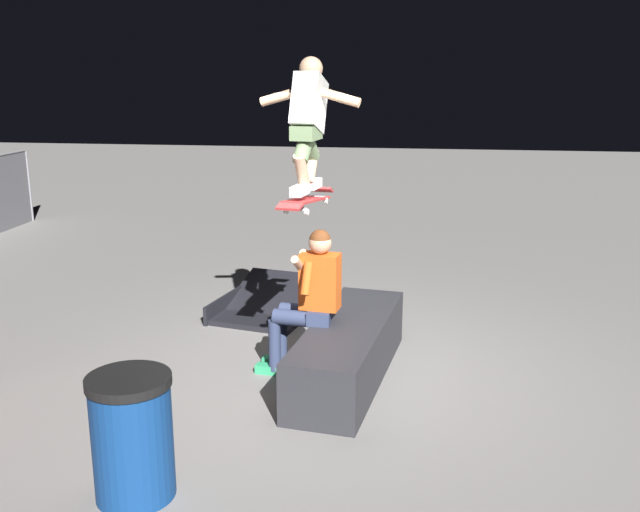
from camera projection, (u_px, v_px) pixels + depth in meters
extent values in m
plane|color=slate|center=(331.00, 372.00, 6.49)|extent=(40.00, 40.00, 0.00)
cube|color=#28282D|center=(348.00, 351.00, 6.31)|extent=(2.16, 0.89, 0.52)
cube|color=#2D3856|center=(320.00, 315.00, 6.29)|extent=(0.32, 0.20, 0.12)
cube|color=#D15119|center=(320.00, 281.00, 6.21)|extent=(0.24, 0.36, 0.50)
sphere|color=tan|center=(320.00, 243.00, 6.12)|extent=(0.20, 0.20, 0.20)
sphere|color=brown|center=(320.00, 240.00, 6.12)|extent=(0.19, 0.19, 0.19)
cylinder|color=#D15119|center=(307.00, 279.00, 6.02)|extent=(0.20, 0.10, 0.29)
cylinder|color=tan|center=(298.00, 264.00, 6.09)|extent=(0.24, 0.10, 0.19)
cylinder|color=#D15119|center=(320.00, 267.00, 6.39)|extent=(0.20, 0.10, 0.29)
cylinder|color=tan|center=(306.00, 257.00, 6.32)|extent=(0.24, 0.10, 0.19)
cylinder|color=#2D3856|center=(295.00, 318.00, 6.26)|extent=(0.19, 0.42, 0.14)
cylinder|color=#2D3856|center=(275.00, 345.00, 6.38)|extent=(0.11, 0.11, 0.48)
cube|color=#2D9E66|center=(270.00, 369.00, 6.46)|extent=(0.13, 0.27, 0.08)
cylinder|color=#2D3856|center=(302.00, 312.00, 6.43)|extent=(0.19, 0.42, 0.14)
cylinder|color=#2D3856|center=(281.00, 338.00, 6.55)|extent=(0.11, 0.11, 0.48)
cube|color=#2D9E66|center=(276.00, 362.00, 6.62)|extent=(0.13, 0.27, 0.08)
cube|color=#B72D2D|center=(307.00, 200.00, 6.08)|extent=(0.82, 0.31, 0.10)
cube|color=#B72D2D|center=(321.00, 189.00, 6.49)|extent=(0.15, 0.21, 0.07)
cube|color=#B72D2D|center=(289.00, 207.00, 5.66)|extent=(0.15, 0.22, 0.05)
cube|color=#99999E|center=(316.00, 197.00, 6.35)|extent=(0.08, 0.17, 0.04)
cylinder|color=white|center=(306.00, 200.00, 6.38)|extent=(0.06, 0.04, 0.05)
cylinder|color=white|center=(326.00, 201.00, 6.33)|extent=(0.06, 0.04, 0.05)
cube|color=#99999E|center=(296.00, 208.00, 5.83)|extent=(0.08, 0.17, 0.04)
cylinder|color=white|center=(286.00, 211.00, 5.86)|extent=(0.06, 0.04, 0.05)
cylinder|color=white|center=(307.00, 212.00, 5.81)|extent=(0.06, 0.04, 0.05)
cube|color=white|center=(313.00, 184.00, 6.22)|extent=(0.27, 0.14, 0.08)
cube|color=white|center=(300.00, 190.00, 5.89)|extent=(0.27, 0.14, 0.08)
cylinder|color=tan|center=(311.00, 167.00, 6.13)|extent=(0.25, 0.13, 0.31)
cylinder|color=#5A704D|center=(308.00, 144.00, 6.01)|extent=(0.35, 0.18, 0.33)
cylinder|color=tan|center=(302.00, 170.00, 5.90)|extent=(0.25, 0.13, 0.31)
cylinder|color=#5A704D|center=(304.00, 145.00, 5.91)|extent=(0.35, 0.18, 0.33)
cube|color=#5A704D|center=(306.00, 133.00, 5.94)|extent=(0.33, 0.24, 0.12)
cube|color=silver|center=(309.00, 103.00, 5.95)|extent=(0.48, 0.28, 0.52)
sphere|color=tan|center=(311.00, 69.00, 5.94)|extent=(0.20, 0.20, 0.20)
cylinder|color=tan|center=(285.00, 95.00, 6.02)|extent=(0.14, 0.45, 0.19)
cylinder|color=tan|center=(335.00, 96.00, 5.89)|extent=(0.14, 0.45, 0.19)
cube|color=black|center=(269.00, 310.00, 8.10)|extent=(1.44, 1.21, 0.06)
cube|color=black|center=(269.00, 303.00, 8.08)|extent=(1.39, 1.20, 0.43)
cube|color=black|center=(229.00, 302.00, 8.15)|extent=(1.12, 0.27, 0.21)
cube|color=black|center=(310.00, 306.00, 8.02)|extent=(1.12, 0.27, 0.21)
cylinder|color=navy|center=(133.00, 441.00, 4.51)|extent=(0.51, 0.51, 0.77)
cylinder|color=black|center=(128.00, 381.00, 4.41)|extent=(0.54, 0.54, 0.06)
cylinder|color=slate|center=(29.00, 186.00, 12.97)|extent=(0.05, 0.05, 1.30)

